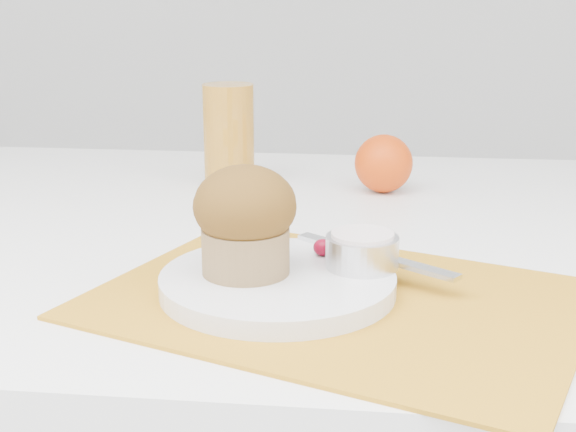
# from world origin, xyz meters

# --- Properties ---
(placemat) EXTENTS (0.48, 0.42, 0.00)m
(placemat) POSITION_xyz_m (0.07, -0.17, 0.75)
(placemat) COLOR #C1801A
(placemat) RESTS_ON table
(plate) EXTENTS (0.26, 0.26, 0.02)m
(plate) POSITION_xyz_m (0.01, -0.16, 0.76)
(plate) COLOR silver
(plate) RESTS_ON placemat
(ramekin) EXTENTS (0.07, 0.07, 0.03)m
(ramekin) POSITION_xyz_m (0.08, -0.13, 0.78)
(ramekin) COLOR silver
(ramekin) RESTS_ON plate
(cream) EXTENTS (0.06, 0.06, 0.01)m
(cream) POSITION_xyz_m (0.08, -0.13, 0.80)
(cream) COLOR silver
(cream) RESTS_ON ramekin
(raspberry_near) EXTENTS (0.02, 0.02, 0.02)m
(raspberry_near) POSITION_xyz_m (0.05, -0.10, 0.78)
(raspberry_near) COLOR #5F0214
(raspberry_near) RESTS_ON plate
(raspberry_far) EXTENTS (0.02, 0.02, 0.02)m
(raspberry_far) POSITION_xyz_m (0.06, -0.12, 0.78)
(raspberry_far) COLOR #630302
(raspberry_far) RESTS_ON plate
(butter_knife) EXTENTS (0.15, 0.12, 0.00)m
(butter_knife) POSITION_xyz_m (0.10, -0.11, 0.77)
(butter_knife) COLOR silver
(butter_knife) RESTS_ON plate
(orange) EXTENTS (0.08, 0.08, 0.08)m
(orange) POSITION_xyz_m (0.10, 0.22, 0.79)
(orange) COLOR #DB4207
(orange) RESTS_ON table
(juice_glass) EXTENTS (0.09, 0.09, 0.14)m
(juice_glass) POSITION_xyz_m (-0.10, 0.24, 0.82)
(juice_glass) COLOR #B97B22
(juice_glass) RESTS_ON table
(muffin) EXTENTS (0.10, 0.10, 0.10)m
(muffin) POSITION_xyz_m (-0.02, -0.16, 0.82)
(muffin) COLOR olive
(muffin) RESTS_ON plate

